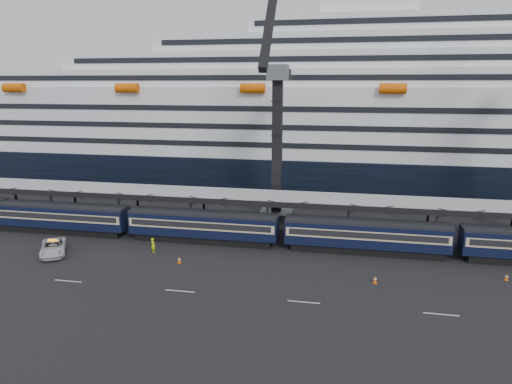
% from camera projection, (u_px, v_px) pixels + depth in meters
% --- Properties ---
extents(ground, '(260.00, 260.00, 0.00)m').
position_uv_depth(ground, '(455.00, 296.00, 43.21)').
color(ground, black).
rests_on(ground, ground).
extents(train, '(133.05, 3.00, 4.05)m').
position_uv_depth(train, '(395.00, 237.00, 53.11)').
color(train, black).
rests_on(train, ground).
extents(canopy, '(130.00, 6.25, 5.53)m').
position_uv_depth(canopy, '(433.00, 205.00, 55.35)').
color(canopy, '#A0A3A8').
rests_on(canopy, ground).
extents(cruise_ship, '(214.09, 28.84, 34.00)m').
position_uv_depth(cruise_ship, '(399.00, 123.00, 84.43)').
color(cruise_ship, black).
rests_on(cruise_ship, ground).
extents(crane_dark_near, '(4.50, 17.75, 35.08)m').
position_uv_depth(crane_dark_near, '(277.00, 141.00, 61.88)').
color(crane_dark_near, '#4F5257').
rests_on(crane_dark_near, ground).
extents(pickup_truck, '(5.34, 6.45, 1.64)m').
position_uv_depth(pickup_truck, '(53.00, 247.00, 53.62)').
color(pickup_truck, silver).
rests_on(pickup_truck, ground).
extents(worker, '(0.79, 0.72, 1.82)m').
position_uv_depth(worker, '(153.00, 245.00, 54.01)').
color(worker, '#DCF30C').
rests_on(worker, ground).
extents(traffic_cone_b, '(0.40, 0.40, 0.80)m').
position_uv_depth(traffic_cone_b, '(179.00, 260.00, 51.03)').
color(traffic_cone_b, '#E35907').
rests_on(traffic_cone_b, ground).
extents(traffic_cone_c, '(0.42, 0.42, 0.84)m').
position_uv_depth(traffic_cone_c, '(375.00, 279.00, 45.85)').
color(traffic_cone_c, '#E35907').
rests_on(traffic_cone_c, ground).
extents(traffic_cone_d, '(0.37, 0.37, 0.74)m').
position_uv_depth(traffic_cone_d, '(507.00, 277.00, 46.58)').
color(traffic_cone_d, '#E35907').
rests_on(traffic_cone_d, ground).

